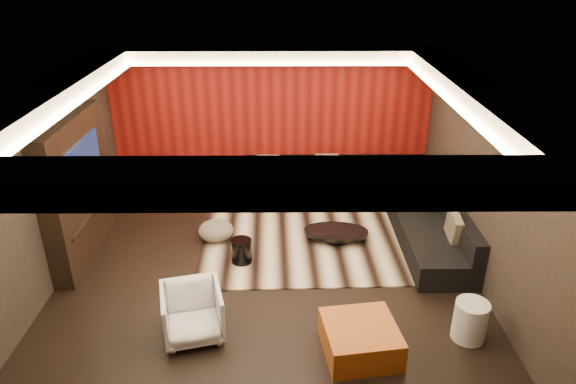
{
  "coord_description": "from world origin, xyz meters",
  "views": [
    {
      "loc": [
        0.24,
        -6.35,
        4.33
      ],
      "look_at": [
        0.3,
        0.6,
        1.05
      ],
      "focal_mm": 32.0,
      "sensor_mm": 36.0,
      "label": 1
    }
  ],
  "objects_px": {
    "white_side_table": "(470,321)",
    "sectional_sofa": "(367,201)",
    "armchair": "(192,313)",
    "orange_ottoman": "(360,339)",
    "drum_stool": "(242,251)",
    "coffee_table": "(336,235)"
  },
  "relations": [
    {
      "from": "armchair",
      "to": "sectional_sofa",
      "type": "distance_m",
      "value": 4.12
    },
    {
      "from": "white_side_table",
      "to": "orange_ottoman",
      "type": "relative_size",
      "value": 0.61
    },
    {
      "from": "coffee_table",
      "to": "white_side_table",
      "type": "relative_size",
      "value": 2.06
    },
    {
      "from": "drum_stool",
      "to": "orange_ottoman",
      "type": "bearing_deg",
      "value": -51.68
    },
    {
      "from": "coffee_table",
      "to": "orange_ottoman",
      "type": "distance_m",
      "value": 2.57
    },
    {
      "from": "coffee_table",
      "to": "white_side_table",
      "type": "xyz_separation_m",
      "value": [
        1.41,
        -2.33,
        0.15
      ]
    },
    {
      "from": "orange_ottoman",
      "to": "armchair",
      "type": "xyz_separation_m",
      "value": [
        -2.01,
        0.32,
        0.15
      ]
    },
    {
      "from": "drum_stool",
      "to": "sectional_sofa",
      "type": "relative_size",
      "value": 0.1
    },
    {
      "from": "sectional_sofa",
      "to": "drum_stool",
      "type": "bearing_deg",
      "value": -143.94
    },
    {
      "from": "armchair",
      "to": "coffee_table",
      "type": "bearing_deg",
      "value": 34.67
    },
    {
      "from": "white_side_table",
      "to": "sectional_sofa",
      "type": "relative_size",
      "value": 0.14
    },
    {
      "from": "armchair",
      "to": "drum_stool",
      "type": "bearing_deg",
      "value": 59.61
    },
    {
      "from": "orange_ottoman",
      "to": "armchair",
      "type": "bearing_deg",
      "value": 171.02
    },
    {
      "from": "coffee_table",
      "to": "drum_stool",
      "type": "height_order",
      "value": "drum_stool"
    },
    {
      "from": "sectional_sofa",
      "to": "armchair",
      "type": "bearing_deg",
      "value": -129.36
    },
    {
      "from": "coffee_table",
      "to": "drum_stool",
      "type": "distance_m",
      "value": 1.63
    },
    {
      "from": "coffee_table",
      "to": "orange_ottoman",
      "type": "xyz_separation_m",
      "value": [
        0.04,
        -2.57,
        0.08
      ]
    },
    {
      "from": "coffee_table",
      "to": "armchair",
      "type": "bearing_deg",
      "value": -131.13
    },
    {
      "from": "white_side_table",
      "to": "sectional_sofa",
      "type": "distance_m",
      "value": 3.35
    },
    {
      "from": "orange_ottoman",
      "to": "sectional_sofa",
      "type": "height_order",
      "value": "sectional_sofa"
    },
    {
      "from": "coffee_table",
      "to": "orange_ottoman",
      "type": "height_order",
      "value": "orange_ottoman"
    },
    {
      "from": "drum_stool",
      "to": "sectional_sofa",
      "type": "distance_m",
      "value": 2.65
    }
  ]
}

